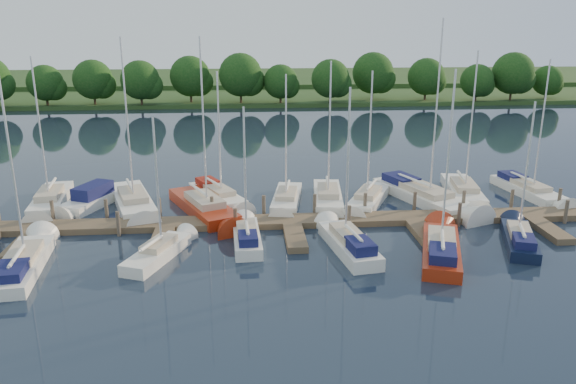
{
  "coord_description": "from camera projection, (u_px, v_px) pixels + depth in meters",
  "views": [
    {
      "loc": [
        -2.95,
        -26.51,
        12.69
      ],
      "look_at": [
        -0.19,
        8.0,
        2.2
      ],
      "focal_mm": 35.0,
      "sensor_mm": 36.0,
      "label": 1
    }
  ],
  "objects": [
    {
      "name": "ground",
      "position": [
        304.0,
        277.0,
        29.2
      ],
      "size": [
        260.0,
        260.0,
        0.0
      ],
      "primitive_type": "plane",
      "color": "#192032",
      "rests_on": "ground"
    },
    {
      "name": "dock",
      "position": [
        292.0,
        225.0,
        36.11
      ],
      "size": [
        40.0,
        6.0,
        0.4
      ],
      "color": "brown",
      "rests_on": "ground"
    },
    {
      "name": "mooring_pilings",
      "position": [
        290.0,
        213.0,
        37.07
      ],
      "size": [
        38.24,
        2.84,
        2.0
      ],
      "color": "#473D33",
      "rests_on": "ground"
    },
    {
      "name": "far_shore",
      "position": [
        259.0,
        94.0,
        100.66
      ],
      "size": [
        180.0,
        30.0,
        0.6
      ],
      "primitive_type": "cube",
      "color": "#1E3C17",
      "rests_on": "ground"
    },
    {
      "name": "distant_hill",
      "position": [
        256.0,
        79.0,
        124.39
      ],
      "size": [
        220.0,
        40.0,
        1.4
      ],
      "primitive_type": "cube",
      "color": "#375425",
      "rests_on": "ground"
    },
    {
      "name": "treeline",
      "position": [
        260.0,
        80.0,
        87.62
      ],
      "size": [
        146.44,
        9.37,
        8.05
      ],
      "color": "#38281C",
      "rests_on": "ground"
    },
    {
      "name": "sailboat_n_0",
      "position": [
        51.0,
        203.0,
        40.22
      ],
      "size": [
        2.96,
        8.66,
        11.04
      ],
      "rotation": [
        0.0,
        0.0,
        3.27
      ],
      "color": "white",
      "rests_on": "ground"
    },
    {
      "name": "motorboat",
      "position": [
        92.0,
        201.0,
        40.26
      ],
      "size": [
        3.87,
        6.41,
        1.98
      ],
      "rotation": [
        0.0,
        0.0,
        2.74
      ],
      "color": "white",
      "rests_on": "ground"
    },
    {
      "name": "sailboat_n_2",
      "position": [
        134.0,
        204.0,
        40.01
      ],
      "size": [
        4.74,
        9.71,
        12.24
      ],
      "rotation": [
        0.0,
        0.0,
        3.46
      ],
      "color": "white",
      "rests_on": "ground"
    },
    {
      "name": "sailboat_n_3",
      "position": [
        206.0,
        210.0,
        38.63
      ],
      "size": [
        5.54,
        9.49,
        12.35
      ],
      "rotation": [
        0.0,
        0.0,
        3.57
      ],
      "color": "maroon",
      "rests_on": "ground"
    },
    {
      "name": "sailboat_n_4",
      "position": [
        219.0,
        197.0,
        41.5
      ],
      "size": [
        4.63,
        7.46,
        9.84
      ],
      "rotation": [
        0.0,
        0.0,
        3.6
      ],
      "color": "white",
      "rests_on": "ground"
    },
    {
      "name": "sailboat_n_5",
      "position": [
        286.0,
        201.0,
        40.71
      ],
      "size": [
        2.83,
        7.7,
        9.68
      ],
      "rotation": [
        0.0,
        0.0,
        2.98
      ],
      "color": "white",
      "rests_on": "ground"
    },
    {
      "name": "sailboat_n_6",
      "position": [
        328.0,
        200.0,
        40.93
      ],
      "size": [
        2.72,
        8.35,
        10.63
      ],
      "rotation": [
        0.0,
        0.0,
        3.03
      ],
      "color": "white",
      "rests_on": "ground"
    },
    {
      "name": "sailboat_n_7",
      "position": [
        368.0,
        201.0,
        40.71
      ],
      "size": [
        4.62,
        7.55,
        9.96
      ],
      "rotation": [
        0.0,
        0.0,
        2.69
      ],
      "color": "white",
      "rests_on": "ground"
    },
    {
      "name": "sailboat_n_8",
      "position": [
        425.0,
        198.0,
        41.23
      ],
      "size": [
        5.66,
        10.61,
        13.46
      ],
      "rotation": [
        0.0,
        0.0,
        3.51
      ],
      "color": "white",
      "rests_on": "ground"
    },
    {
      "name": "sailboat_n_9",
      "position": [
        464.0,
        194.0,
        42.42
      ],
      "size": [
        3.32,
        8.91,
        11.23
      ],
      "rotation": [
        0.0,
        0.0,
        2.97
      ],
      "color": "white",
      "rests_on": "ground"
    },
    {
      "name": "sailboat_n_10",
      "position": [
        530.0,
        191.0,
        42.86
      ],
      "size": [
        2.97,
        8.46,
        10.58
      ],
      "rotation": [
        0.0,
        0.0,
        3.28
      ],
      "color": "white",
      "rests_on": "ground"
    },
    {
      "name": "sailboat_s_0",
      "position": [
        24.0,
        263.0,
        30.09
      ],
      "size": [
        2.76,
        8.47,
        10.61
      ],
      "rotation": [
        0.0,
        0.0,
        0.11
      ],
      "color": "white",
      "rests_on": "ground"
    },
    {
      "name": "sailboat_s_1",
      "position": [
        160.0,
        253.0,
        31.51
      ],
      "size": [
        3.4,
        6.24,
        8.25
      ],
      "rotation": [
        0.0,
        0.0,
        -0.39
      ],
      "color": "white",
      "rests_on": "ground"
    },
    {
      "name": "sailboat_s_2",
      "position": [
        247.0,
        237.0,
        33.63
      ],
      "size": [
        1.78,
        6.52,
        8.5
      ],
      "rotation": [
        0.0,
        0.0,
        0.04
      ],
      "color": "white",
      "rests_on": "ground"
    },
    {
      "name": "sailboat_s_3",
      "position": [
        348.0,
        244.0,
        32.55
      ],
      "size": [
        2.79,
        7.58,
        9.79
      ],
      "rotation": [
        0.0,
        0.0,
        0.16
      ],
      "color": "white",
      "rests_on": "ground"
    },
    {
      "name": "sailboat_s_4",
      "position": [
        441.0,
        249.0,
        31.9
      ],
      "size": [
        4.13,
        8.42,
        10.77
      ],
      "rotation": [
        0.0,
        0.0,
        -0.32
      ],
      "color": "maroon",
      "rests_on": "ground"
    },
    {
      "name": "sailboat_s_5",
      "position": [
        519.0,
        239.0,
        33.41
      ],
      "size": [
        3.45,
        6.8,
        8.79
      ],
      "rotation": [
        0.0,
        0.0,
        -0.34
      ],
      "color": "black",
      "rests_on": "ground"
    }
  ]
}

